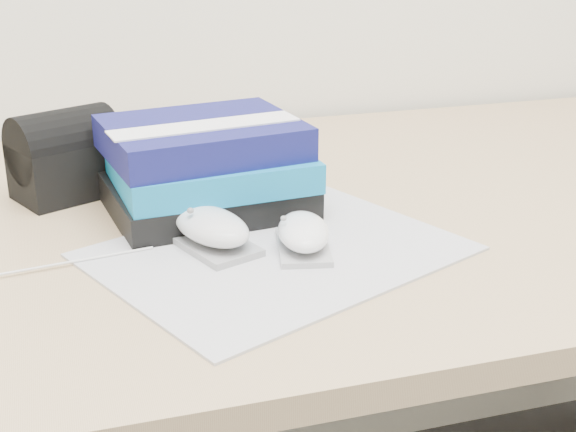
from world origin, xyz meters
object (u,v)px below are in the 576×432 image
object	(u,v)px
mouse_front	(303,234)
book_stack	(207,168)
mouse_rear	(212,229)
desk	(325,335)
pouch	(65,155)

from	to	relation	value
mouse_front	book_stack	xyz separation A→B (m)	(-0.07, 0.15, 0.03)
mouse_rear	mouse_front	xyz separation A→B (m)	(0.09, -0.04, -0.00)
desk	mouse_rear	distance (m)	0.37
mouse_front	pouch	xyz separation A→B (m)	(-0.23, 0.26, 0.03)
mouse_rear	book_stack	bearing A→B (deg)	80.57
book_stack	desk	bearing A→B (deg)	17.56
desk	mouse_front	xyz separation A→B (m)	(-0.10, -0.21, 0.26)
pouch	desk	bearing A→B (deg)	-8.39
desk	book_stack	size ratio (longest dim) A/B	6.44
mouse_front	book_stack	world-z (taller)	book_stack
desk	pouch	world-z (taller)	pouch
mouse_front	desk	bearing A→B (deg)	63.73
mouse_rear	pouch	distance (m)	0.26
mouse_front	book_stack	size ratio (longest dim) A/B	0.44
desk	mouse_front	size ratio (longest dim) A/B	14.80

